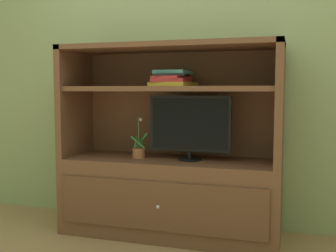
% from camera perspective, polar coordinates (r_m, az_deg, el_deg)
% --- Properties ---
extents(painted_rear_wall, '(6.00, 0.10, 2.80)m').
position_cam_1_polar(painted_rear_wall, '(3.35, 2.03, 10.52)').
color(painted_rear_wall, '#8C9E6B').
rests_on(painted_rear_wall, ground_plane).
extents(media_console, '(1.61, 0.56, 1.41)m').
position_cam_1_polar(media_console, '(3.07, 0.31, -6.73)').
color(media_console, brown).
rests_on(media_console, ground_plane).
extents(tv_monitor, '(0.60, 0.17, 0.47)m').
position_cam_1_polar(tv_monitor, '(2.96, 3.04, 0.05)').
color(tv_monitor, black).
rests_on(tv_monitor, media_console).
extents(potted_plant, '(0.13, 0.10, 0.31)m').
position_cam_1_polar(potted_plant, '(3.09, -4.10, -3.56)').
color(potted_plant, '#B26642').
rests_on(potted_plant, media_console).
extents(magazine_stack, '(0.30, 0.36, 0.11)m').
position_cam_1_polar(magazine_stack, '(3.00, 0.69, 6.58)').
color(magazine_stack, gold).
rests_on(magazine_stack, media_console).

